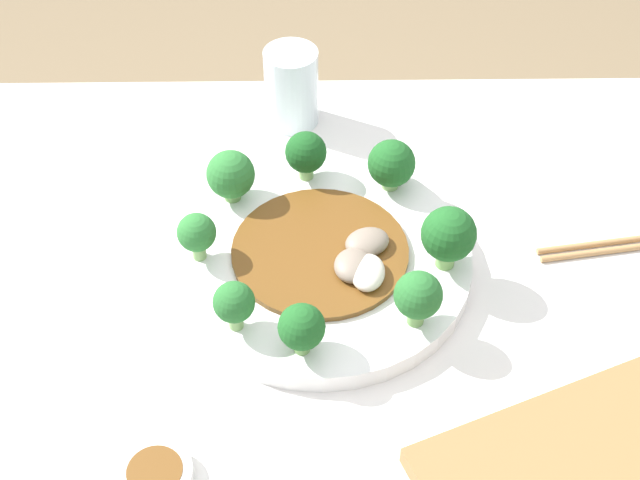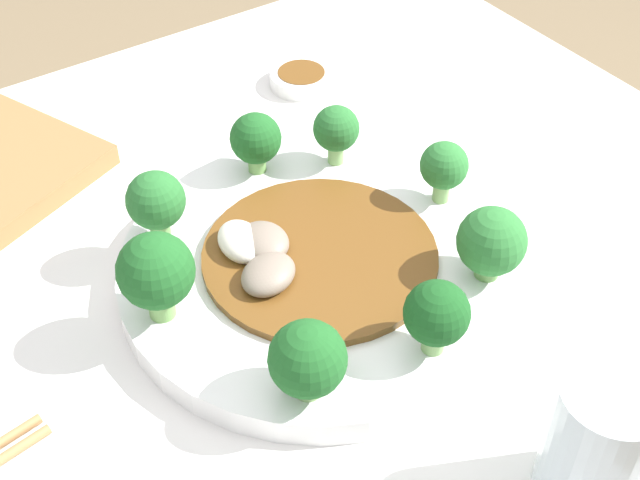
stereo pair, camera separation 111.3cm
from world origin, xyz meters
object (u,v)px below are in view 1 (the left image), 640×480
plate (320,261)px  broccoli_northeast (234,303)px  broccoli_west (449,235)px  broccoli_south (306,153)px  broccoli_southeast (231,175)px  broccoli_north (302,328)px  stirfry_center (334,254)px  drinking_glass (291,87)px  broccoli_southwest (391,164)px  sauce_dish (156,474)px  broccoli_northwest (418,296)px  broccoli_east (197,233)px

plate → broccoli_northeast: (0.08, 0.10, 0.05)m
broccoli_west → broccoli_south: bearing=-44.0°
plate → broccoli_southeast: 0.14m
broccoli_south → broccoli_north: broccoli_south is taller
broccoli_northeast → broccoli_southeast: broccoli_southeast is taller
stirfry_center → drinking_glass: drinking_glass is taller
plate → broccoli_south: (0.01, -0.12, 0.05)m
broccoli_southwest → broccoli_west: broccoli_west is taller
broccoli_southeast → stirfry_center: broccoli_southeast is taller
broccoli_northeast → broccoli_south: bearing=-107.5°
broccoli_west → drinking_glass: bearing=-59.4°
broccoli_southwest → sauce_dish: (0.23, 0.35, -0.05)m
broccoli_northeast → stirfry_center: (-0.10, -0.09, -0.03)m
broccoli_southeast → broccoli_southwest: (-0.18, -0.02, -0.00)m
sauce_dish → broccoli_north: bearing=-136.0°
broccoli_northwest → broccoli_west: broccoli_west is taller
broccoli_east → broccoli_southeast: (-0.03, -0.09, -0.00)m
broccoli_south → drinking_glass: bearing=-82.5°
plate → broccoli_east: size_ratio=5.67×
stirfry_center → drinking_glass: 0.26m
drinking_glass → broccoli_west: bearing=120.6°
broccoli_southwest → broccoli_west: (-0.05, 0.12, 0.01)m
broccoli_south → broccoli_east: broccoli_south is taller
stirfry_center → sauce_dish: stirfry_center is taller
broccoli_east → broccoli_west: (-0.25, 0.01, 0.01)m
broccoli_north → broccoli_southwest: 0.25m
broccoli_south → broccoli_northeast: (0.07, 0.22, -0.00)m
broccoli_south → sauce_dish: size_ratio=0.92×
broccoli_northwest → broccoli_southeast: bearing=-43.7°
plate → sauce_dish: 0.29m
broccoli_west → stirfry_center: bearing=-5.2°
broccoli_south → broccoli_north: size_ratio=1.06×
broccoli_north → broccoli_south: bearing=-91.1°
broccoli_north → broccoli_southeast: size_ratio=0.92×
broccoli_east → broccoli_southwest: (-0.21, -0.11, -0.00)m
broccoli_southeast → broccoli_west: (-0.22, 0.10, 0.01)m
broccoli_south → sauce_dish: (0.13, 0.37, -0.05)m
sauce_dish → broccoli_west: bearing=-140.0°
stirfry_center → sauce_dish: 0.29m
broccoli_southeast → broccoli_northwest: bearing=136.3°
broccoli_northwest → broccoli_southeast: broccoli_northwest is taller
broccoli_south → broccoli_southeast: 0.09m
broccoli_northwest → drinking_glass: bearing=-70.4°
drinking_glass → sauce_dish: bearing=77.2°
stirfry_center → drinking_glass: (0.05, -0.26, 0.02)m
plate → broccoli_northeast: broccoli_northeast is taller
broccoli_northeast → broccoli_northwest: size_ratio=0.89×
broccoli_southwest → broccoli_southeast: bearing=5.4°
broccoli_southeast → sauce_dish: broccoli_southeast is taller
broccoli_southeast → broccoli_west: size_ratio=0.85×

